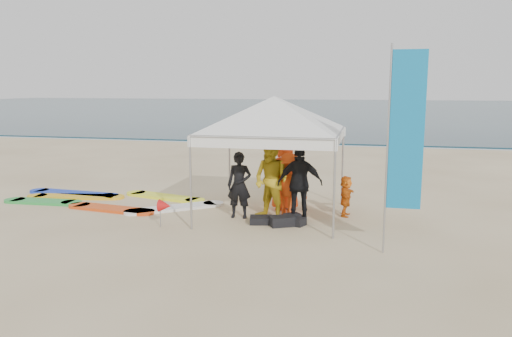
{
  "coord_description": "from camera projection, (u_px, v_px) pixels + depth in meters",
  "views": [
    {
      "loc": [
        2.74,
        -8.8,
        3.15
      ],
      "look_at": [
        0.15,
        2.6,
        1.2
      ],
      "focal_mm": 35.0,
      "sensor_mm": 36.0,
      "label": 1
    }
  ],
  "objects": [
    {
      "name": "person_black_b",
      "position": [
        300.0,
        184.0,
        11.59
      ],
      "size": [
        1.12,
        0.64,
        1.79
      ],
      "primitive_type": "imported",
      "rotation": [
        0.0,
        0.0,
        3.34
      ],
      "color": "black",
      "rests_on": "ground"
    },
    {
      "name": "person_black_a",
      "position": [
        239.0,
        185.0,
        11.91
      ],
      "size": [
        0.6,
        0.4,
        1.6
      ],
      "primitive_type": "imported",
      "rotation": [
        0.0,
        0.0,
        0.04
      ],
      "color": "black",
      "rests_on": "ground"
    },
    {
      "name": "ocean",
      "position": [
        349.0,
        109.0,
        67.28
      ],
      "size": [
        160.0,
        84.0,
        0.08
      ],
      "primitive_type": "cube",
      "color": "#0C2633",
      "rests_on": "ground"
    },
    {
      "name": "marker_pennant",
      "position": [
        165.0,
        206.0,
        11.12
      ],
      "size": [
        0.28,
        0.28,
        0.64
      ],
      "color": "#A5A5A8",
      "rests_on": "ground"
    },
    {
      "name": "person_orange_b",
      "position": [
        285.0,
        174.0,
        12.67
      ],
      "size": [
        0.95,
        0.67,
        1.83
      ],
      "primitive_type": "imported",
      "rotation": [
        0.0,
        0.0,
        3.25
      ],
      "color": "#FF4916",
      "rests_on": "ground"
    },
    {
      "name": "feather_flag",
      "position": [
        405.0,
        133.0,
        9.06
      ],
      "size": [
        0.65,
        0.04,
        3.9
      ],
      "color": "#A5A5A8",
      "rests_on": "ground"
    },
    {
      "name": "person_yellow",
      "position": [
        271.0,
        180.0,
        11.76
      ],
      "size": [
        1.13,
        1.04,
        1.88
      ],
      "primitive_type": "imported",
      "rotation": [
        0.0,
        0.0,
        -0.46
      ],
      "color": "gold",
      "rests_on": "ground"
    },
    {
      "name": "gear_pile",
      "position": [
        281.0,
        220.0,
        11.43
      ],
      "size": [
        1.34,
        0.86,
        0.22
      ],
      "color": "black",
      "rests_on": "ground"
    },
    {
      "name": "ground",
      "position": [
        219.0,
        251.0,
        9.58
      ],
      "size": [
        120.0,
        120.0,
        0.0
      ],
      "primitive_type": "plane",
      "color": "beige",
      "rests_on": "ground"
    },
    {
      "name": "canopy_tent",
      "position": [
        274.0,
        96.0,
        11.75
      ],
      "size": [
        4.4,
        4.4,
        3.32
      ],
      "color": "#A5A5A8",
      "rests_on": "ground"
    },
    {
      "name": "person_seated",
      "position": [
        346.0,
        196.0,
        12.11
      ],
      "size": [
        0.36,
        0.94,
        0.99
      ],
      "primitive_type": "imported",
      "rotation": [
        0.0,
        0.0,
        1.5
      ],
      "color": "orange",
      "rests_on": "ground"
    },
    {
      "name": "surfboard_spread",
      "position": [
        107.0,
        200.0,
        13.69
      ],
      "size": [
        5.76,
        2.53,
        0.07
      ],
      "color": "yellow",
      "rests_on": "ground"
    },
    {
      "name": "shoreline_foam",
      "position": [
        317.0,
        144.0,
        27.08
      ],
      "size": [
        160.0,
        1.2,
        0.01
      ],
      "primitive_type": "cube",
      "color": "silver",
      "rests_on": "ground"
    },
    {
      "name": "person_orange_a",
      "position": [
        289.0,
        185.0,
        12.03
      ],
      "size": [
        1.16,
        0.98,
        1.56
      ],
      "primitive_type": "imported",
      "rotation": [
        0.0,
        0.0,
        2.65
      ],
      "color": "#F64C15",
      "rests_on": "ground"
    }
  ]
}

